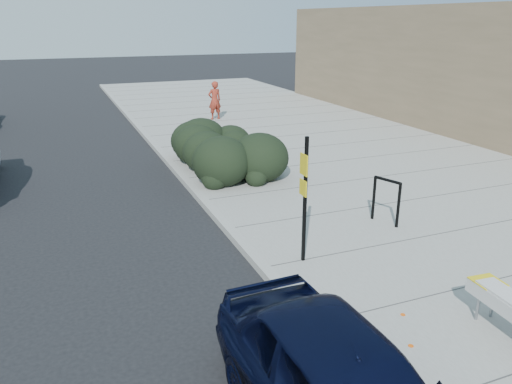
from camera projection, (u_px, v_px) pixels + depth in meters
ground at (265, 274)px, 9.48m from camera, size 120.00×120.00×0.00m
sidewalk_near at (366, 169)px, 15.82m from camera, size 11.20×50.00×0.15m
curb_near at (195, 191)px, 13.83m from camera, size 0.22×50.00×0.17m
bike_rack at (386, 197)px, 11.28m from camera, size 0.29×0.69×1.06m
sign_post at (304, 192)px, 9.25m from camera, size 0.09×0.28×2.46m
hedge at (226, 143)px, 15.55m from camera, size 3.26×4.68×1.59m
pedestrian at (215, 100)px, 23.08m from camera, size 0.69×0.51×1.75m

